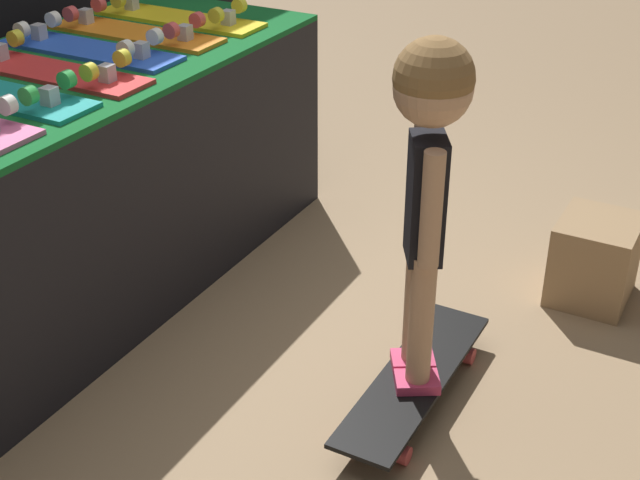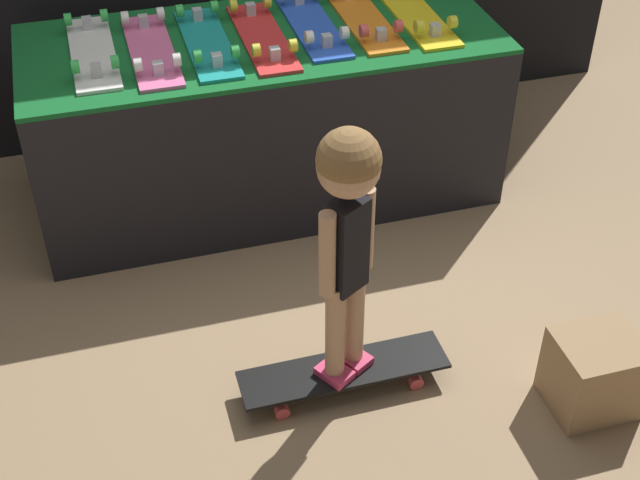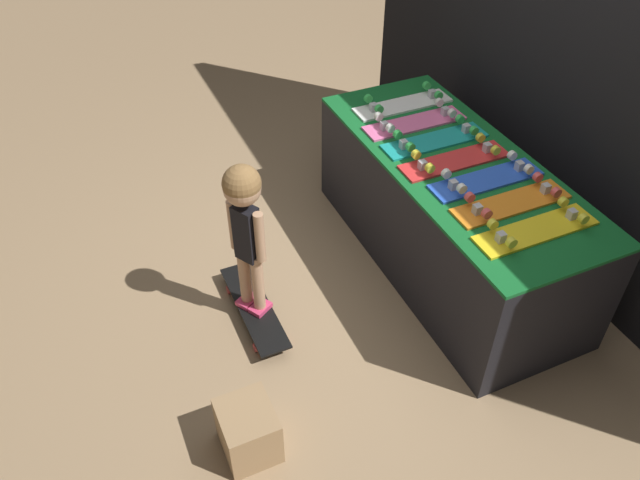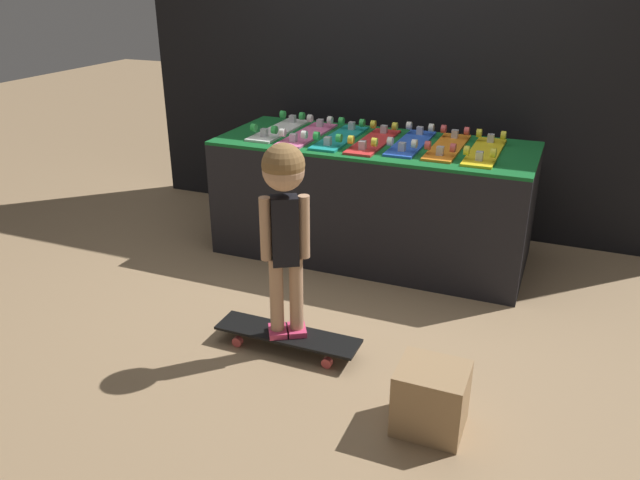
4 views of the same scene
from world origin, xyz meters
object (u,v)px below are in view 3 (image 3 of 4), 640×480
at_px(skateboard_red_on_rack, 455,159).
at_px(skateboard_white_on_rack, 403,103).
at_px(skateboard_teal_on_rack, 435,139).
at_px(skateboard_yellow_on_rack, 536,229).
at_px(skateboard_blue_on_rack, 486,178).
at_px(skateboard_on_floor, 254,308).
at_px(skateboard_orange_on_rack, 511,202).
at_px(skateboard_pink_on_rack, 415,121).
at_px(child, 245,214).
at_px(storage_box, 248,431).

bearing_deg(skateboard_red_on_rack, skateboard_white_on_rack, 175.59).
bearing_deg(skateboard_teal_on_rack, skateboard_yellow_on_rack, 0.96).
relative_size(skateboard_white_on_rack, skateboard_blue_on_rack, 1.00).
relative_size(skateboard_white_on_rack, skateboard_on_floor, 0.88).
relative_size(skateboard_orange_on_rack, skateboard_on_floor, 0.88).
bearing_deg(skateboard_yellow_on_rack, skateboard_pink_on_rack, -179.02).
height_order(skateboard_orange_on_rack, child, child).
height_order(skateboard_white_on_rack, child, child).
bearing_deg(skateboard_red_on_rack, skateboard_orange_on_rack, 6.04).
bearing_deg(skateboard_red_on_rack, storage_box, -63.65).
bearing_deg(skateboard_teal_on_rack, skateboard_orange_on_rack, 3.17).
bearing_deg(storage_box, skateboard_blue_on_rack, 108.67).
height_order(skateboard_red_on_rack, skateboard_blue_on_rack, same).
height_order(skateboard_teal_on_rack, skateboard_yellow_on_rack, same).
bearing_deg(skateboard_yellow_on_rack, skateboard_blue_on_rack, 176.57).
relative_size(skateboard_teal_on_rack, skateboard_on_floor, 0.88).
distance_m(skateboard_orange_on_rack, skateboard_on_floor, 1.57).
xyz_separation_m(skateboard_red_on_rack, skateboard_yellow_on_rack, (0.69, 0.03, 0.00)).
distance_m(skateboard_blue_on_rack, skateboard_on_floor, 1.52).
xyz_separation_m(skateboard_blue_on_rack, skateboard_yellow_on_rack, (0.46, -0.03, 0.00)).
xyz_separation_m(skateboard_white_on_rack, skateboard_pink_on_rack, (0.23, -0.05, 0.00)).
height_order(skateboard_white_on_rack, skateboard_blue_on_rack, same).
distance_m(skateboard_teal_on_rack, child, 1.29).
bearing_deg(storage_box, skateboard_yellow_on_rack, 93.23).
bearing_deg(skateboard_teal_on_rack, child, -80.94).
bearing_deg(skateboard_blue_on_rack, skateboard_red_on_rack, -166.92).
xyz_separation_m(skateboard_pink_on_rack, skateboard_yellow_on_rack, (1.15, 0.02, 0.00)).
xyz_separation_m(skateboard_pink_on_rack, skateboard_on_floor, (0.43, -1.27, -0.72)).
xyz_separation_m(skateboard_orange_on_rack, skateboard_yellow_on_rack, (0.23, -0.02, 0.00)).
relative_size(skateboard_pink_on_rack, child, 0.67).
height_order(skateboard_pink_on_rack, skateboard_blue_on_rack, same).
bearing_deg(skateboard_pink_on_rack, skateboard_white_on_rack, 168.41).
relative_size(skateboard_white_on_rack, skateboard_teal_on_rack, 1.00).
relative_size(skateboard_pink_on_rack, storage_box, 2.28).
bearing_deg(child, skateboard_red_on_rack, 58.39).
distance_m(child, storage_box, 1.07).
height_order(skateboard_white_on_rack, skateboard_orange_on_rack, same).
height_order(skateboard_pink_on_rack, skateboard_orange_on_rack, same).
distance_m(skateboard_red_on_rack, skateboard_on_floor, 1.46).
relative_size(skateboard_red_on_rack, storage_box, 2.28).
bearing_deg(skateboard_teal_on_rack, skateboard_pink_on_rack, -178.92).
height_order(skateboard_pink_on_rack, skateboard_red_on_rack, same).
relative_size(skateboard_red_on_rack, skateboard_blue_on_rack, 1.00).
height_order(skateboard_white_on_rack, skateboard_teal_on_rack, same).
relative_size(skateboard_orange_on_rack, storage_box, 2.28).
bearing_deg(skateboard_teal_on_rack, skateboard_red_on_rack, -2.59).
xyz_separation_m(skateboard_red_on_rack, child, (-0.03, -1.26, -0.01)).
bearing_deg(child, storage_box, -51.52).
bearing_deg(skateboard_teal_on_rack, skateboard_white_on_rack, 174.68).
bearing_deg(skateboard_orange_on_rack, skateboard_teal_on_rack, -176.83).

